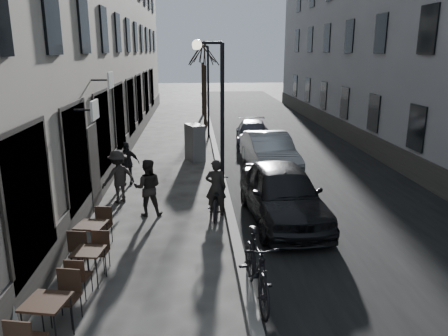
{
  "coord_description": "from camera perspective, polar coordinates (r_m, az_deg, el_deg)",
  "views": [
    {
      "loc": [
        -0.82,
        -6.56,
        4.81
      ],
      "look_at": [
        -0.05,
        4.51,
        1.8
      ],
      "focal_mm": 35.0,
      "sensor_mm": 36.0,
      "label": 1
    }
  ],
  "objects": [
    {
      "name": "utility_cabinet",
      "position": [
        19.56,
        -3.82,
        3.35
      ],
      "size": [
        0.95,
        1.22,
        1.62
      ],
      "primitive_type": "cube",
      "rotation": [
        0.0,
        0.0,
        0.38
      ],
      "color": "slate",
      "rests_on": "ground"
    },
    {
      "name": "car_far",
      "position": [
        22.65,
        3.79,
        4.49
      ],
      "size": [
        2.13,
        4.42,
        1.24
      ],
      "primitive_type": "imported",
      "rotation": [
        0.0,
        0.0,
        -0.09
      ],
      "color": "#3E3F4A",
      "rests_on": "ground"
    },
    {
      "name": "moped",
      "position": [
        8.81,
        4.25,
        -12.79
      ],
      "size": [
        0.78,
        2.32,
        1.37
      ],
      "primitive_type": "imported",
      "rotation": [
        0.0,
        0.0,
        0.06
      ],
      "color": "black",
      "rests_on": "ground"
    },
    {
      "name": "bistro_set_b",
      "position": [
        9.87,
        -17.18,
        -11.76
      ],
      "size": [
        0.69,
        1.53,
        0.88
      ],
      "rotation": [
        0.0,
        0.0,
        -0.15
      ],
      "color": "#2F1E15",
      "rests_on": "ground"
    },
    {
      "name": "ground",
      "position": [
        8.18,
        2.74,
        -20.89
      ],
      "size": [
        120.0,
        120.0,
        0.0
      ],
      "primitive_type": "plane",
      "color": "#383633",
      "rests_on": "ground"
    },
    {
      "name": "cyclist_rider",
      "position": [
        12.96,
        -1.07,
        -2.56
      ],
      "size": [
        0.67,
        0.48,
        1.72
      ],
      "primitive_type": "imported",
      "rotation": [
        0.0,
        0.0,
        3.03
      ],
      "color": "black",
      "rests_on": "ground"
    },
    {
      "name": "streetlamp_near",
      "position": [
        12.68,
        -1.01,
        7.7
      ],
      "size": [
        0.9,
        0.28,
        5.09
      ],
      "color": "black",
      "rests_on": "ground"
    },
    {
      "name": "pedestrian_far",
      "position": [
        16.41,
        -12.6,
        0.63
      ],
      "size": [
        0.96,
        0.49,
        1.58
      ],
      "primitive_type": "imported",
      "rotation": [
        0.0,
        0.0,
        0.12
      ],
      "color": "black",
      "rests_on": "ground"
    },
    {
      "name": "bicycle",
      "position": [
        13.07,
        -1.06,
        -3.96
      ],
      "size": [
        0.92,
        2.07,
        1.05
      ],
      "primitive_type": "imported",
      "rotation": [
        0.0,
        0.0,
        3.03
      ],
      "color": "black",
      "rests_on": "ground"
    },
    {
      "name": "pedestrian_mid",
      "position": [
        14.47,
        -13.62,
        -1.09
      ],
      "size": [
        1.28,
        1.16,
        1.73
      ],
      "primitive_type": "imported",
      "rotation": [
        0.0,
        0.0,
        3.75
      ],
      "color": "#2A2624",
      "rests_on": "ground"
    },
    {
      "name": "kerb",
      "position": [
        23.08,
        -1.34,
        3.3
      ],
      "size": [
        0.25,
        60.0,
        0.12
      ],
      "primitive_type": "cube",
      "color": "slate",
      "rests_on": "ground"
    },
    {
      "name": "sign_board",
      "position": [
        8.47,
        -26.78,
        -18.07
      ],
      "size": [
        0.51,
        0.63,
        0.98
      ],
      "rotation": [
        0.0,
        0.0,
        -0.36
      ],
      "color": "black",
      "rests_on": "ground"
    },
    {
      "name": "tree_far",
      "position": [
        33.57,
        -2.83,
        14.92
      ],
      "size": [
        2.4,
        2.4,
        5.7
      ],
      "color": "black",
      "rests_on": "ground"
    },
    {
      "name": "tree_near",
      "position": [
        27.57,
        -2.55,
        14.87
      ],
      "size": [
        2.4,
        2.4,
        5.7
      ],
      "color": "black",
      "rests_on": "ground"
    },
    {
      "name": "road",
      "position": [
        23.53,
        7.58,
        3.26
      ],
      "size": [
        7.3,
        60.0,
        0.0
      ],
      "primitive_type": "cube",
      "color": "black",
      "rests_on": "ground"
    },
    {
      "name": "streetlamp_far",
      "position": [
        24.62,
        -2.49,
        11.33
      ],
      "size": [
        0.9,
        0.28,
        5.09
      ],
      "color": "black",
      "rests_on": "ground"
    },
    {
      "name": "pedestrian_near",
      "position": [
        13.15,
        -9.93,
        -2.52
      ],
      "size": [
        0.85,
        0.66,
        1.73
      ],
      "primitive_type": "imported",
      "rotation": [
        0.0,
        0.0,
        3.15
      ],
      "color": "black",
      "rests_on": "ground"
    },
    {
      "name": "bistro_set_c",
      "position": [
        11.05,
        -16.85,
        -8.53
      ],
      "size": [
        0.76,
        1.67,
        0.96
      ],
      "rotation": [
        0.0,
        0.0,
        -0.18
      ],
      "color": "#2F1E15",
      "rests_on": "ground"
    },
    {
      "name": "car_near",
      "position": [
        12.68,
        7.63,
        -3.26
      ],
      "size": [
        2.23,
        4.97,
        1.66
      ],
      "primitive_type": "imported",
      "rotation": [
        0.0,
        0.0,
        0.06
      ],
      "color": "black",
      "rests_on": "ground"
    },
    {
      "name": "bistro_set_a",
      "position": [
        8.23,
        -22.02,
        -17.67
      ],
      "size": [
        0.79,
        1.7,
        0.97
      ],
      "rotation": [
        0.0,
        0.0,
        -0.2
      ],
      "color": "#2F1E15",
      "rests_on": "ground"
    },
    {
      "name": "car_mid",
      "position": [
        17.79,
        5.92,
        2.0
      ],
      "size": [
        1.94,
        4.81,
        1.55
      ],
      "primitive_type": "imported",
      "rotation": [
        0.0,
        0.0,
        0.06
      ],
      "color": "#94989C",
      "rests_on": "ground"
    }
  ]
}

